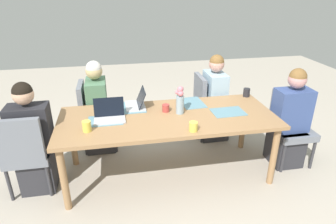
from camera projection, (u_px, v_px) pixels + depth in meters
name	position (u px, v px, depth m)	size (l,w,h in m)	color
ground_plane	(168.00, 173.00, 3.46)	(10.00, 10.00, 0.00)	#B2A899
dining_table	(168.00, 122.00, 3.19)	(2.32, 0.94, 0.73)	#9E754C
chair_far_left_near	(207.00, 103.00, 4.09)	(0.44, 0.44, 0.90)	slate
person_far_left_near	(214.00, 103.00, 4.04)	(0.36, 0.40, 1.19)	#2D2D33
chair_head_left_left_mid	(26.00, 151.00, 2.96)	(0.44, 0.44, 0.90)	slate
person_head_left_left_mid	(34.00, 144.00, 3.03)	(0.40, 0.36, 1.19)	#2D2D33
chair_far_left_far	(93.00, 113.00, 3.80)	(0.44, 0.44, 0.90)	slate
person_far_left_far	(98.00, 112.00, 3.75)	(0.36, 0.40, 1.19)	#2D2D33
chair_head_right_right_near	(290.00, 123.00, 3.54)	(0.44, 0.44, 0.90)	slate
person_head_right_right_near	(289.00, 124.00, 3.45)	(0.40, 0.36, 1.19)	#2D2D33
flower_vase	(180.00, 99.00, 3.16)	(0.09, 0.10, 0.31)	#8EA8B7
placemat_far_left_near	(192.00, 103.00, 3.50)	(0.36, 0.26, 0.00)	slate
placemat_head_left_left_mid	(106.00, 121.00, 3.06)	(0.36, 0.26, 0.00)	slate
placemat_far_left_far	(133.00, 107.00, 3.38)	(0.36, 0.26, 0.00)	slate
placemat_head_right_right_near	(228.00, 112.00, 3.26)	(0.36, 0.26, 0.00)	slate
laptop_far_left_far	(137.00, 103.00, 3.38)	(0.22, 0.32, 0.20)	silver
laptop_head_left_left_mid	(109.00, 116.00, 3.07)	(0.32, 0.22, 0.21)	silver
coffee_mug_near_left	(247.00, 92.00, 3.68)	(0.08, 0.08, 0.10)	#232328
coffee_mug_near_right	(87.00, 126.00, 2.83)	(0.09, 0.09, 0.11)	#DBC64C
coffee_mug_centre_left	(166.00, 108.00, 3.26)	(0.08, 0.08, 0.08)	#AD3D38
coffee_mug_centre_right	(193.00, 127.00, 2.83)	(0.08, 0.08, 0.09)	#DBC64C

